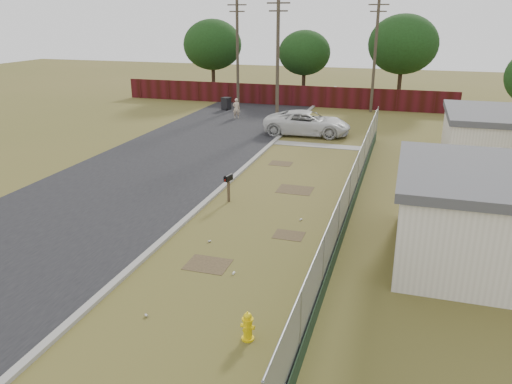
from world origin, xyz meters
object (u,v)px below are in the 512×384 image
(fire_hydrant, at_px, (248,327))
(trash_bin, at_px, (226,103))
(mailbox, at_px, (228,180))
(pedestrian, at_px, (236,108))
(pickup_truck, at_px, (307,123))

(fire_hydrant, xyz_separation_m, trash_bin, (-11.53, 29.79, 0.16))
(trash_bin, bearing_deg, mailbox, -69.53)
(fire_hydrant, bearing_deg, mailbox, 112.71)
(fire_hydrant, xyz_separation_m, pedestrian, (-9.49, 26.55, 0.41))
(mailbox, height_order, pedestrian, pedestrian)
(fire_hydrant, height_order, trash_bin, trash_bin)
(mailbox, distance_m, pickup_truck, 13.63)
(trash_bin, bearing_deg, fire_hydrant, -68.84)
(pedestrian, bearing_deg, trash_bin, -73.16)
(pedestrian, bearing_deg, fire_hydrant, 94.29)
(fire_hydrant, relative_size, mailbox, 0.64)
(pickup_truck, bearing_deg, pedestrian, 55.86)
(fire_hydrant, bearing_deg, pedestrian, 109.66)
(mailbox, relative_size, trash_bin, 1.18)
(mailbox, bearing_deg, fire_hydrant, -67.29)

